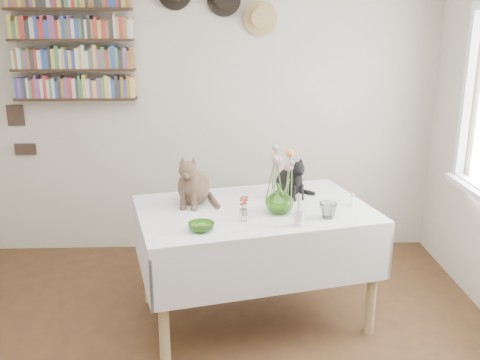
{
  "coord_description": "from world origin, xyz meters",
  "views": [
    {
      "loc": [
        0.11,
        -2.4,
        2.03
      ],
      "look_at": [
        0.23,
        0.88,
        1.05
      ],
      "focal_mm": 40.0,
      "sensor_mm": 36.0,
      "label": 1
    }
  ],
  "objects_px": {
    "dining_table": "(254,236)",
    "black_cat": "(289,175)",
    "bookshelf_unit": "(72,45)",
    "flower_vase": "(280,199)",
    "tabby_cat": "(193,177)"
  },
  "relations": [
    {
      "from": "black_cat",
      "to": "flower_vase",
      "type": "relative_size",
      "value": 1.57
    },
    {
      "from": "dining_table",
      "to": "flower_vase",
      "type": "distance_m",
      "value": 0.35
    },
    {
      "from": "black_cat",
      "to": "flower_vase",
      "type": "bearing_deg",
      "value": -130.12
    },
    {
      "from": "dining_table",
      "to": "black_cat",
      "type": "relative_size",
      "value": 5.69
    },
    {
      "from": "dining_table",
      "to": "black_cat",
      "type": "height_order",
      "value": "black_cat"
    },
    {
      "from": "flower_vase",
      "to": "bookshelf_unit",
      "type": "height_order",
      "value": "bookshelf_unit"
    },
    {
      "from": "black_cat",
      "to": "flower_vase",
      "type": "height_order",
      "value": "black_cat"
    },
    {
      "from": "bookshelf_unit",
      "to": "flower_vase",
      "type": "bearing_deg",
      "value": -38.88
    },
    {
      "from": "tabby_cat",
      "to": "bookshelf_unit",
      "type": "distance_m",
      "value": 1.69
    },
    {
      "from": "tabby_cat",
      "to": "flower_vase",
      "type": "height_order",
      "value": "tabby_cat"
    },
    {
      "from": "tabby_cat",
      "to": "dining_table",
      "type": "bearing_deg",
      "value": -4.21
    },
    {
      "from": "tabby_cat",
      "to": "black_cat",
      "type": "height_order",
      "value": "tabby_cat"
    },
    {
      "from": "tabby_cat",
      "to": "flower_vase",
      "type": "distance_m",
      "value": 0.62
    },
    {
      "from": "dining_table",
      "to": "black_cat",
      "type": "distance_m",
      "value": 0.51
    },
    {
      "from": "dining_table",
      "to": "bookshelf_unit",
      "type": "xyz_separation_m",
      "value": [
        -1.43,
        1.18,
        1.22
      ]
    }
  ]
}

